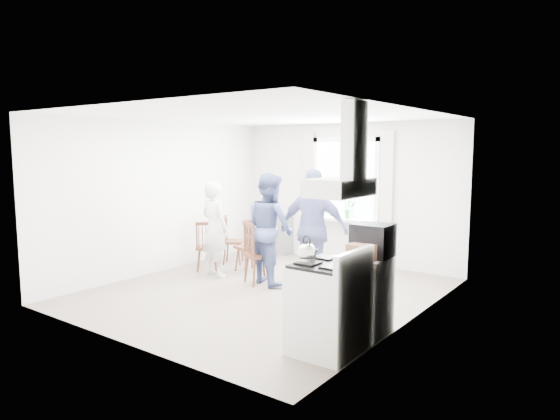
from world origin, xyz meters
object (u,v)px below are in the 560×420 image
Objects in this scene: person_left at (215,229)px; person_right at (314,229)px; low_cabinet at (365,295)px; windsor_chair_c at (252,240)px; windsor_chair_b at (253,246)px; windsor_chair_a at (206,241)px; gas_stove at (329,306)px; stereo_stack at (373,240)px; person_mid at (270,228)px.

person_right is (1.75, 0.32, 0.12)m from person_left.
windsor_chair_c is at bearing 153.64° from low_cabinet.
person_left is 1.78m from person_right.
windsor_chair_a is at bearing 171.98° from windsor_chair_b.
windsor_chair_c is (0.70, 0.38, 0.04)m from windsor_chair_a.
gas_stove is at bearing -95.68° from low_cabinet.
stereo_stack is at bearing -15.11° from windsor_chair_a.
windsor_chair_a is 0.56× the size of person_left.
person_mid reaches higher than windsor_chair_c.
windsor_chair_a is 2.12m from person_right.
stereo_stack is 0.43× the size of windsor_chair_b.
person_left is (-3.23, 0.89, 0.35)m from low_cabinet.
person_left is at bearing 153.23° from gas_stove.
windsor_chair_c is (-2.90, 1.36, -0.51)m from stereo_stack.
low_cabinet is 2.54m from windsor_chair_b.
windsor_chair_b is at bearing 145.90° from gas_stove.
gas_stove is 0.61× the size of person_right.
person_left is 1.04m from person_mid.
windsor_chair_b is (1.17, -0.17, 0.07)m from windsor_chair_a.
person_right is (-1.41, 1.91, 0.43)m from gas_stove.
stereo_stack is at bearing 50.30° from low_cabinet.
person_right is at bearing -161.27° from person_left.
stereo_stack is at bearing 176.38° from person_mid.
low_cabinet is at bearing 84.32° from gas_stove.
low_cabinet is at bearing -129.70° from stereo_stack.
stereo_stack is 2.61m from windsor_chair_b.
stereo_stack is 2.49m from person_mid.
windsor_chair_c is at bearing -19.54° from person_right.
low_cabinet is 0.56× the size of person_left.
person_right reaches higher than person_left.
person_right reaches higher than person_mid.
person_left is (-3.27, 0.83, -0.29)m from stereo_stack.
gas_stove is 3.90m from windsor_chair_a.
windsor_chair_a is 0.44m from person_left.
person_mid is (-2.26, 1.03, -0.21)m from stereo_stack.
stereo_stack is (0.05, 0.06, 0.64)m from low_cabinet.
low_cabinet is 2.07× the size of stereo_stack.
windsor_chair_b is 0.39m from person_mid.
low_cabinet is 0.95× the size of windsor_chair_c.
person_mid is (1.01, 0.20, 0.08)m from person_left.
person_left reaches higher than windsor_chair_a.
person_right is (0.91, 0.34, 0.31)m from windsor_chair_b.
gas_stove is 1.18× the size of windsor_chair_c.
windsor_chair_b is at bearing 161.63° from stereo_stack.
person_left is (-3.16, 1.59, 0.31)m from gas_stove.
gas_stove is 3.50m from windsor_chair_c.
windsor_chair_b is 0.57× the size of person_mid.
windsor_chair_c reaches higher than windsor_chair_a.
windsor_chair_c is 0.59× the size of person_left.
person_left is at bearing 165.73° from stereo_stack.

